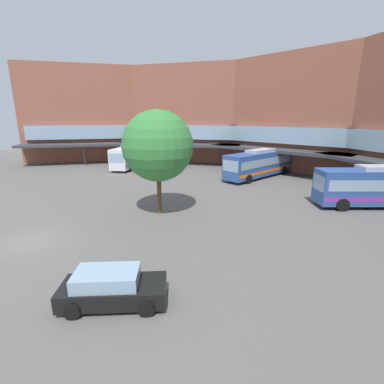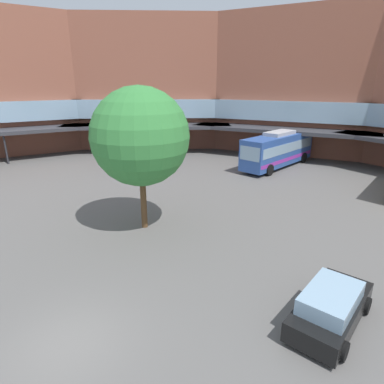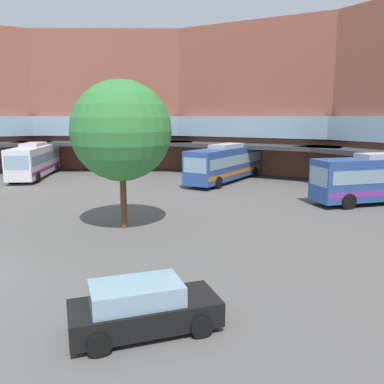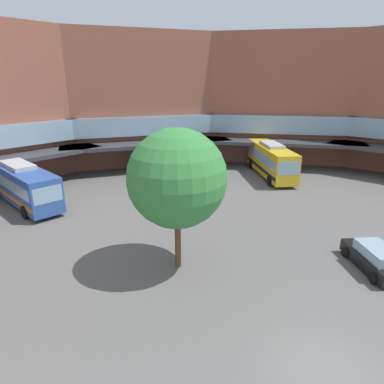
{
  "view_description": "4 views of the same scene",
  "coord_description": "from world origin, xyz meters",
  "views": [
    {
      "loc": [
        19.32,
        0.48,
        7.7
      ],
      "look_at": [
        -0.48,
        12.53,
        1.43
      ],
      "focal_mm": 25.89,
      "sensor_mm": 36.0,
      "label": 1
    },
    {
      "loc": [
        5.95,
        -7.74,
        8.47
      ],
      "look_at": [
        2.24,
        9.7,
        2.41
      ],
      "focal_mm": 30.43,
      "sensor_mm": 36.0,
      "label": 2
    },
    {
      "loc": [
        17.37,
        -4.11,
        6.29
      ],
      "look_at": [
        1.6,
        12.8,
        1.93
      ],
      "focal_mm": 37.36,
      "sensor_mm": 36.0,
      "label": 3
    },
    {
      "loc": [
        -9.63,
        -5.63,
        10.71
      ],
      "look_at": [
        2.67,
        13.16,
        3.09
      ],
      "focal_mm": 31.11,
      "sensor_mm": 36.0,
      "label": 4
    }
  ],
  "objects": [
    {
      "name": "ground_plane",
      "position": [
        0.0,
        0.0,
        0.0
      ],
      "size": [
        123.5,
        123.5,
        0.0
      ],
      "primitive_type": "plane",
      "color": "#605E5B"
    },
    {
      "name": "station_building",
      "position": [
        -0.0,
        24.28,
        7.77
      ],
      "size": [
        82.0,
        41.98,
        16.34
      ],
      "color": "#93543F",
      "rests_on": "ground"
    },
    {
      "name": "bus_0",
      "position": [
        -23.22,
        15.16,
        1.85
      ],
      "size": [
        9.88,
        9.24,
        3.65
      ],
      "rotation": [
        0.0,
        0.0,
        5.55
      ],
      "color": "white",
      "rests_on": "ground"
    },
    {
      "name": "bus_2",
      "position": [
        -6.88,
        26.87,
        1.87
      ],
      "size": [
        4.97,
        12.41,
        3.69
      ],
      "rotation": [
        0.0,
        0.0,
        4.92
      ],
      "color": "#2D519E",
      "rests_on": "ground"
    },
    {
      "name": "bus_3",
      "position": [
        7.76,
        26.63,
        1.87
      ],
      "size": [
        7.56,
        10.33,
        3.69
      ],
      "rotation": [
        0.0,
        0.0,
        4.17
      ],
      "color": "#2D519E",
      "rests_on": "ground"
    },
    {
      "name": "parked_car",
      "position": [
        8.83,
        2.9,
        0.74
      ],
      "size": [
        3.66,
        4.73,
        1.53
      ],
      "rotation": [
        0.0,
        0.0,
        1.08
      ],
      "color": "black",
      "rests_on": "ground"
    },
    {
      "name": "plaza_tree",
      "position": [
        -0.7,
        9.53,
        5.52
      ],
      "size": [
        5.59,
        5.59,
        8.33
      ],
      "color": "brown",
      "rests_on": "ground"
    }
  ]
}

